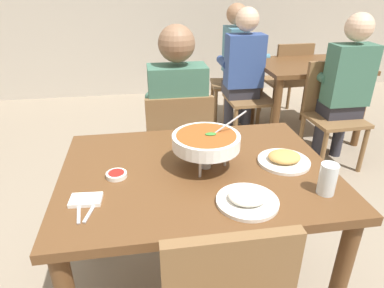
# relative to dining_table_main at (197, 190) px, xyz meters

# --- Properties ---
(dining_table_main) EXTENTS (1.21, 0.89, 0.77)m
(dining_table_main) POSITION_rel_dining_table_main_xyz_m (0.00, 0.00, 0.00)
(dining_table_main) COLOR brown
(dining_table_main) RESTS_ON ground_plane
(chair_diner_main) EXTENTS (0.44, 0.44, 0.90)m
(chair_diner_main) POSITION_rel_dining_table_main_xyz_m (-0.00, 0.73, -0.15)
(chair_diner_main) COLOR brown
(chair_diner_main) RESTS_ON ground_plane
(diner_main) EXTENTS (0.40, 0.45, 1.31)m
(diner_main) POSITION_rel_dining_table_main_xyz_m (0.00, 0.77, 0.09)
(diner_main) COLOR #2D2D38
(diner_main) RESTS_ON ground_plane
(curry_bowl) EXTENTS (0.33, 0.30, 0.26)m
(curry_bowl) POSITION_rel_dining_table_main_xyz_m (0.04, 0.01, 0.25)
(curry_bowl) COLOR silver
(curry_bowl) RESTS_ON dining_table_main
(rice_plate) EXTENTS (0.24, 0.24, 0.06)m
(rice_plate) POSITION_rel_dining_table_main_xyz_m (0.14, -0.29, 0.14)
(rice_plate) COLOR white
(rice_plate) RESTS_ON dining_table_main
(appetizer_plate) EXTENTS (0.24, 0.24, 0.06)m
(appetizer_plate) POSITION_rel_dining_table_main_xyz_m (0.41, -0.01, 0.14)
(appetizer_plate) COLOR white
(appetizer_plate) RESTS_ON dining_table_main
(sauce_dish) EXTENTS (0.09, 0.09, 0.02)m
(sauce_dish) POSITION_rel_dining_table_main_xyz_m (-0.36, -0.02, 0.13)
(sauce_dish) COLOR white
(sauce_dish) RESTS_ON dining_table_main
(napkin_folded) EXTENTS (0.13, 0.09, 0.02)m
(napkin_folded) POSITION_rel_dining_table_main_xyz_m (-0.47, -0.18, 0.12)
(napkin_folded) COLOR white
(napkin_folded) RESTS_ON dining_table_main
(fork_utensil) EXTENTS (0.03, 0.17, 0.01)m
(fork_utensil) POSITION_rel_dining_table_main_xyz_m (-0.49, -0.23, 0.12)
(fork_utensil) COLOR silver
(fork_utensil) RESTS_ON dining_table_main
(spoon_utensil) EXTENTS (0.06, 0.17, 0.01)m
(spoon_utensil) POSITION_rel_dining_table_main_xyz_m (-0.44, -0.23, 0.12)
(spoon_utensil) COLOR silver
(spoon_utensil) RESTS_ON dining_table_main
(drink_glass) EXTENTS (0.07, 0.07, 0.13)m
(drink_glass) POSITION_rel_dining_table_main_xyz_m (0.47, -0.27, 0.17)
(drink_glass) COLOR silver
(drink_glass) RESTS_ON dining_table_main
(dining_table_far) EXTENTS (1.00, 0.80, 0.77)m
(dining_table_far) POSITION_rel_dining_table_main_xyz_m (1.46, 1.85, -0.02)
(dining_table_far) COLOR brown
(dining_table_far) RESTS_ON ground_plane
(chair_bg_left) EXTENTS (0.49, 0.49, 0.90)m
(chair_bg_left) POSITION_rel_dining_table_main_xyz_m (0.90, 2.38, -0.15)
(chair_bg_left) COLOR brown
(chair_bg_left) RESTS_ON ground_plane
(chair_bg_middle) EXTENTS (0.46, 0.46, 0.90)m
(chair_bg_middle) POSITION_rel_dining_table_main_xyz_m (1.43, 1.30, -0.15)
(chair_bg_middle) COLOR brown
(chair_bg_middle) RESTS_ON ground_plane
(chair_bg_right) EXTENTS (0.45, 0.45, 0.90)m
(chair_bg_right) POSITION_rel_dining_table_main_xyz_m (0.85, 1.94, -0.15)
(chair_bg_right) COLOR brown
(chair_bg_right) RESTS_ON ground_plane
(chair_bg_corner) EXTENTS (0.46, 0.46, 0.90)m
(chair_bg_corner) POSITION_rel_dining_table_main_xyz_m (1.47, 2.33, -0.15)
(chair_bg_corner) COLOR brown
(chair_bg_corner) RESTS_ON ground_plane
(patron_bg_left) EXTENTS (0.45, 0.40, 1.31)m
(patron_bg_left) POSITION_rel_dining_table_main_xyz_m (0.87, 2.36, 0.09)
(patron_bg_left) COLOR #2D2D38
(patron_bg_left) RESTS_ON ground_plane
(patron_bg_middle) EXTENTS (0.40, 0.45, 1.31)m
(patron_bg_middle) POSITION_rel_dining_table_main_xyz_m (1.49, 1.26, 0.09)
(patron_bg_middle) COLOR #2D2D38
(patron_bg_middle) RESTS_ON ground_plane
(patron_bg_right) EXTENTS (0.40, 0.45, 1.31)m
(patron_bg_right) POSITION_rel_dining_table_main_xyz_m (0.79, 1.91, 0.09)
(patron_bg_right) COLOR #2D2D38
(patron_bg_right) RESTS_ON ground_plane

